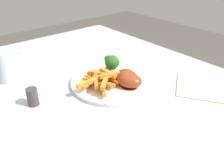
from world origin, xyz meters
name	(u,v)px	position (x,y,z in m)	size (l,w,h in m)	color
dining_table	(101,101)	(0.00, 0.00, 0.59)	(1.01, 0.76, 0.70)	#B7B7BC
dinner_plate	(112,82)	(-0.07, 0.00, 0.71)	(0.26, 0.26, 0.01)	white
broccoli_floret_front	(112,63)	(-0.04, -0.02, 0.76)	(0.05, 0.05, 0.07)	#92BC58
carrot_fries_pile	(101,80)	(-0.07, 0.05, 0.73)	(0.15, 0.15, 0.04)	orange
chicken_drumstick_near	(125,77)	(-0.11, -0.02, 0.74)	(0.13, 0.07, 0.05)	#5E210D
chicken_drumstick_far	(128,80)	(-0.13, -0.01, 0.73)	(0.13, 0.09, 0.04)	#621F0E
fork	(41,48)	(0.37, 0.05, 0.70)	(0.19, 0.01, 0.01)	silver
water_glass	(7,66)	(0.17, 0.25, 0.75)	(0.07, 0.07, 0.10)	silver
napkin	(206,88)	(-0.28, -0.20, 0.70)	(0.17, 0.14, 0.00)	beige
pepper_shaker	(33,97)	(-0.02, 0.24, 0.73)	(0.03, 0.03, 0.05)	#423833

